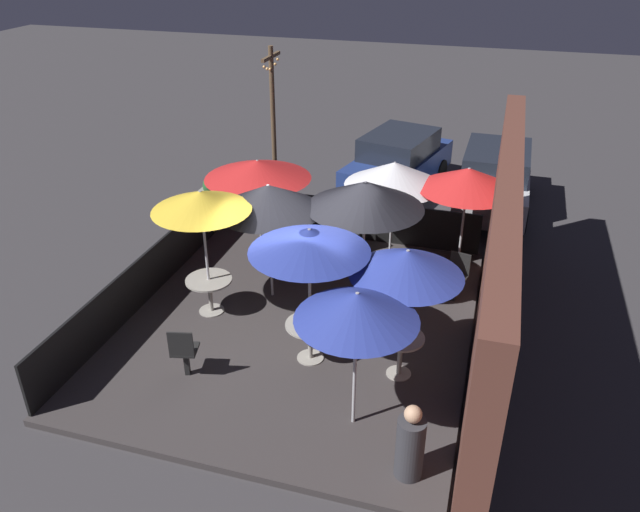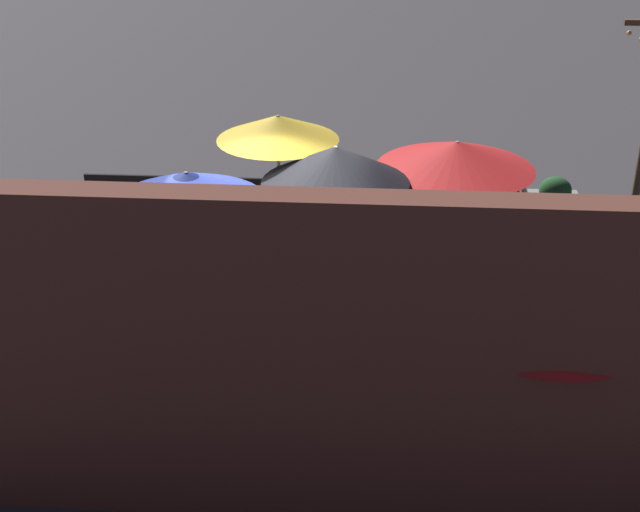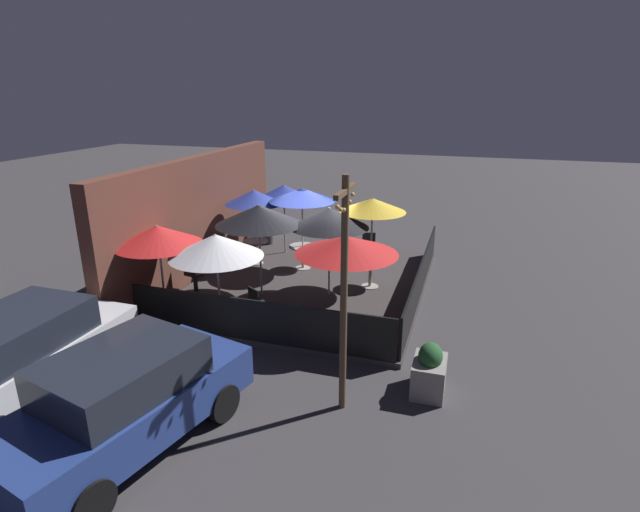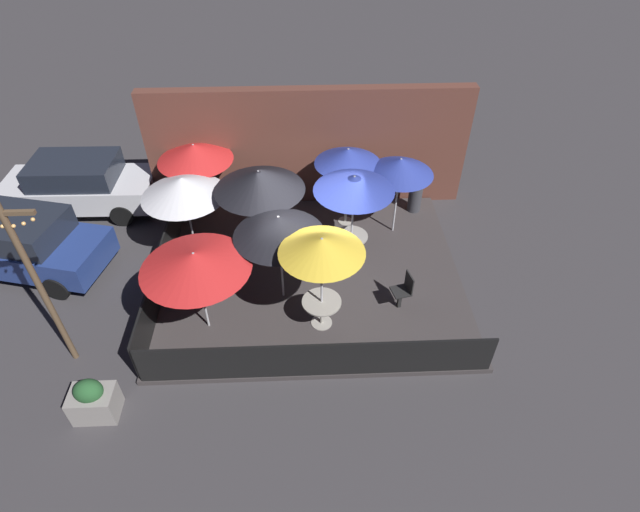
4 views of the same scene
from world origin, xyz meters
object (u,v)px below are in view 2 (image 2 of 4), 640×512
object	(u,v)px
patio_umbrella_1	(278,128)
patio_umbrella_5	(56,238)
patio_umbrella_3	(371,212)
planter_box	(553,207)
dining_table_0	(195,309)
patio_umbrella_7	(535,245)
patio_chair_1	(401,422)
patio_chair_2	(498,312)
patio_umbrella_6	(551,305)
dining_table_1	(280,237)
patio_umbrella_0	(187,187)
patio_chair_0	(150,248)
patio_umbrella_2	(160,255)
patio_umbrella_4	(335,165)
dining_table_2	(170,374)
patio_umbrella_8	(456,155)

from	to	relation	value
patio_umbrella_1	patio_umbrella_5	world-z (taller)	patio_umbrella_1
patio_umbrella_3	planter_box	xyz separation A→B (m)	(-3.04, -4.63, -1.84)
dining_table_0	patio_umbrella_7	bearing A→B (deg)	171.95
patio_chair_1	patio_chair_2	world-z (taller)	patio_chair_1
patio_umbrella_1	dining_table_0	xyz separation A→B (m)	(0.85, 2.23, -1.72)
patio_umbrella_6	dining_table_1	distance (m)	5.54
patio_umbrella_0	patio_chair_0	distance (m)	2.69
patio_umbrella_0	dining_table_0	xyz separation A→B (m)	(0.00, 0.00, -1.69)
patio_umbrella_5	dining_table_0	distance (m)	2.22
patio_umbrella_0	dining_table_1	size ratio (longest dim) A/B	2.83
patio_umbrella_0	patio_chair_1	size ratio (longest dim) A/B	2.55
patio_umbrella_1	dining_table_0	world-z (taller)	patio_umbrella_1
patio_umbrella_3	patio_umbrella_2	bearing A→B (deg)	27.25
patio_umbrella_3	dining_table_1	distance (m)	3.35
patio_chair_1	dining_table_0	bearing A→B (deg)	-25.66
patio_umbrella_1	patio_umbrella_7	world-z (taller)	patio_umbrella_1
patio_chair_1	planter_box	xyz separation A→B (m)	(-2.64, -6.41, -0.22)
patio_umbrella_4	dining_table_2	size ratio (longest dim) A/B	3.13
patio_umbrella_5	dining_table_0	xyz separation A→B (m)	(-1.27, -1.06, -1.48)
patio_umbrella_6	patio_chair_1	size ratio (longest dim) A/B	2.30
patio_chair_2	planter_box	distance (m)	4.20
patio_chair_0	patio_umbrella_0	bearing A→B (deg)	-73.28
patio_umbrella_5	dining_table_1	bearing A→B (deg)	-122.71
patio_umbrella_0	patio_umbrella_4	xyz separation A→B (m)	(-1.72, -1.32, -0.16)
patio_umbrella_2	patio_umbrella_3	distance (m)	2.49
patio_umbrella_6	patio_chair_1	xyz separation A→B (m)	(1.40, 0.07, -1.44)
patio_umbrella_2	patio_chair_0	size ratio (longest dim) A/B	2.42
patio_umbrella_7	patio_chair_1	distance (m)	2.55
patio_umbrella_8	dining_table_0	xyz separation A→B (m)	(3.38, 2.20, -1.39)
patio_chair_1	patio_umbrella_4	bearing A→B (deg)	-61.72
patio_umbrella_4	dining_table_2	xyz separation A→B (m)	(1.71, 2.84, -1.50)
patio_umbrella_7	patio_chair_0	distance (m)	5.81
dining_table_0	patio_chair_0	world-z (taller)	patio_chair_0
dining_table_1	patio_umbrella_6	bearing A→B (deg)	126.26
patio_umbrella_1	patio_umbrella_3	size ratio (longest dim) A/B	1.02
patio_umbrella_4	dining_table_1	world-z (taller)	patio_umbrella_4
dining_table_1	dining_table_2	world-z (taller)	dining_table_2
patio_umbrella_1	patio_umbrella_4	xyz separation A→B (m)	(-0.87, 0.91, -0.19)
patio_umbrella_0	patio_umbrella_8	xyz separation A→B (m)	(-3.38, -2.20, -0.30)
patio_umbrella_8	patio_umbrella_3	bearing A→B (deg)	65.66
patio_umbrella_7	patio_umbrella_8	world-z (taller)	patio_umbrella_8
patio_umbrella_7	planter_box	size ratio (longest dim) A/B	2.18
patio_umbrella_3	dining_table_0	size ratio (longest dim) A/B	2.91
patio_umbrella_0	patio_umbrella_5	world-z (taller)	patio_umbrella_0
patio_umbrella_7	patio_umbrella_8	bearing A→B (deg)	-75.72
patio_umbrella_8	patio_chair_2	world-z (taller)	patio_umbrella_8
patio_umbrella_3	patio_chair_1	xyz separation A→B (m)	(-0.40, 1.78, -1.62)
patio_umbrella_7	patio_chair_2	distance (m)	1.64
patio_umbrella_0	patio_umbrella_3	world-z (taller)	patio_umbrella_0
patio_umbrella_5	dining_table_1	world-z (taller)	patio_umbrella_5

